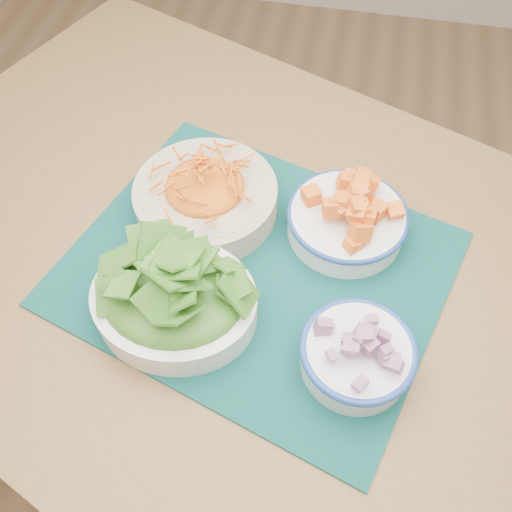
{
  "coord_description": "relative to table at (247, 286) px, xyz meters",
  "views": [
    {
      "loc": [
        -0.11,
        -0.43,
        1.47
      ],
      "look_at": [
        -0.21,
        0.04,
        0.78
      ],
      "focal_mm": 40.0,
      "sensor_mm": 36.0,
      "label": 1
    }
  ],
  "objects": [
    {
      "name": "table",
      "position": [
        0.0,
        0.0,
        0.0
      ],
      "size": [
        1.55,
        1.31,
        0.75
      ],
      "rotation": [
        0.0,
        0.0,
        -0.39
      ],
      "color": "brown",
      "rests_on": "ground"
    },
    {
      "name": "squash_bowl",
      "position": [
        0.14,
        0.07,
        0.13
      ],
      "size": [
        0.19,
        0.19,
        0.09
      ],
      "rotation": [
        0.0,
        0.0,
        -0.06
      ],
      "color": "white",
      "rests_on": "placemat"
    },
    {
      "name": "ground",
      "position": [
        0.23,
        -0.06,
        -0.66
      ],
      "size": [
        4.0,
        4.0,
        0.0
      ],
      "primitive_type": "plane",
      "color": "#A77A51",
      "rests_on": "ground"
    },
    {
      "name": "lettuce_bowl",
      "position": [
        -0.08,
        -0.12,
        0.15
      ],
      "size": [
        0.24,
        0.2,
        0.12
      ],
      "rotation": [
        0.0,
        0.0,
        -0.02
      ],
      "color": "white",
      "rests_on": "placemat"
    },
    {
      "name": "carrot_bowl",
      "position": [
        -0.08,
        0.07,
        0.13
      ],
      "size": [
        0.26,
        0.26,
        0.09
      ],
      "rotation": [
        0.0,
        0.0,
        -0.16
      ],
      "color": "#BFAB8E",
      "rests_on": "placemat"
    },
    {
      "name": "onion_bowl",
      "position": [
        0.18,
        -0.15,
        0.13
      ],
      "size": [
        0.19,
        0.19,
        0.08
      ],
      "rotation": [
        0.0,
        0.0,
        0.34
      ],
      "color": "white",
      "rests_on": "placemat"
    },
    {
      "name": "placemat",
      "position": [
        0.02,
        -0.02,
        0.09
      ],
      "size": [
        0.65,
        0.58,
        0.0
      ],
      "primitive_type": "cube",
      "rotation": [
        0.0,
        0.0,
        -0.3
      ],
      "color": "#052C29",
      "rests_on": "table"
    }
  ]
}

